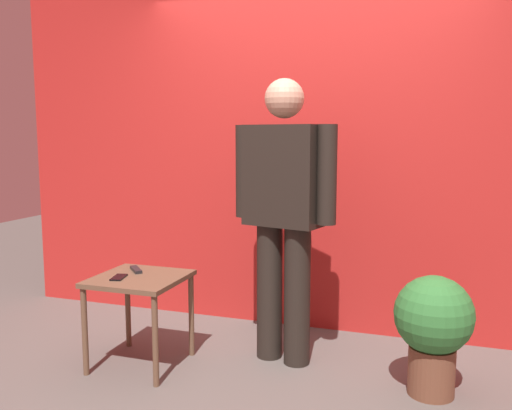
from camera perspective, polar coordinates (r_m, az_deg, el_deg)
name	(u,v)px	position (r m, az deg, el deg)	size (l,w,h in m)	color
ground_plane	(254,403)	(3.18, -0.16, -20.03)	(12.00, 12.00, 0.00)	#59544F
back_wall_red	(312,137)	(4.10, 5.87, 7.13)	(4.89, 0.12, 2.90)	red
standing_person	(284,206)	(3.45, 2.93, -0.15)	(0.72, 0.35, 1.81)	black
side_table	(139,290)	(3.55, -12.11, -8.65)	(0.54, 0.54, 0.58)	brown
cell_phone	(119,277)	(3.51, -14.17, -7.35)	(0.07, 0.14, 0.01)	black
tv_remote	(136,270)	(3.66, -12.46, -6.62)	(0.04, 0.17, 0.02)	black
potted_plant	(433,325)	(3.27, 18.08, -11.87)	(0.44, 0.44, 0.69)	brown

